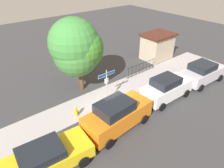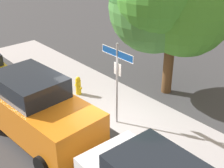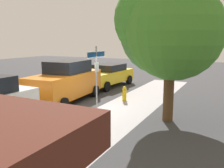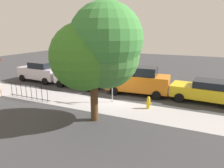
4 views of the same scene
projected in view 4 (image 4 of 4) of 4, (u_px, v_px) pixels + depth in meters
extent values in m
plane|color=#38383A|center=(115.00, 100.00, 14.45)|extent=(60.00, 60.00, 0.00)
cube|color=#A6A1A4|center=(81.00, 102.00, 14.10)|extent=(24.00, 2.60, 0.00)
cylinder|color=#9EA0A5|center=(112.00, 81.00, 13.73)|extent=(0.07, 0.07, 2.93)
cube|color=#144799|center=(112.00, 65.00, 13.45)|extent=(1.42, 0.02, 0.22)
cube|color=white|center=(112.00, 65.00, 13.45)|extent=(1.45, 0.02, 0.25)
cube|color=silver|center=(112.00, 73.00, 13.57)|extent=(0.32, 0.02, 0.42)
cylinder|color=#4F341D|center=(94.00, 97.00, 10.92)|extent=(0.41, 0.41, 2.66)
sphere|color=#3E862B|center=(102.00, 45.00, 10.86)|extent=(3.06, 3.06, 3.06)
sphere|color=#3F8228|center=(84.00, 57.00, 10.35)|extent=(3.47, 3.47, 3.47)
sphere|color=#3B833A|center=(106.00, 39.00, 10.25)|extent=(3.74, 3.74, 3.74)
sphere|color=#3E7B36|center=(106.00, 55.00, 10.58)|extent=(3.45, 3.45, 3.45)
cube|color=gold|center=(206.00, 92.00, 13.88)|extent=(4.68, 2.22, 0.76)
cube|color=black|center=(211.00, 84.00, 13.60)|extent=(2.30, 1.82, 0.45)
cylinder|color=black|center=(179.00, 98.00, 13.89)|extent=(0.65, 0.27, 0.64)
cylinder|color=black|center=(184.00, 91.00, 15.50)|extent=(0.65, 0.27, 0.64)
cube|color=orange|center=(138.00, 82.00, 15.65)|extent=(4.78, 2.16, 1.18)
cube|color=black|center=(142.00, 71.00, 15.33)|extent=(2.34, 1.77, 0.63)
cylinder|color=black|center=(114.00, 91.00, 15.50)|extent=(0.65, 0.26, 0.64)
cylinder|color=black|center=(122.00, 85.00, 17.17)|extent=(0.65, 0.26, 0.64)
cylinder|color=black|center=(156.00, 95.00, 14.43)|extent=(0.65, 0.26, 0.64)
cylinder|color=black|center=(160.00, 89.00, 16.10)|extent=(0.65, 0.26, 0.64)
cube|color=white|center=(80.00, 77.00, 17.59)|extent=(4.33, 1.83, 1.05)
cube|color=black|center=(82.00, 68.00, 17.28)|extent=(2.10, 1.56, 0.58)
cylinder|color=black|center=(60.00, 84.00, 17.59)|extent=(0.65, 0.24, 0.64)
cylinder|color=black|center=(72.00, 80.00, 19.09)|extent=(0.65, 0.24, 0.64)
cylinder|color=black|center=(89.00, 88.00, 16.36)|extent=(0.65, 0.24, 0.64)
cylinder|color=black|center=(99.00, 83.00, 17.86)|extent=(0.65, 0.24, 0.64)
cube|color=silver|center=(41.00, 73.00, 19.73)|extent=(4.43, 2.13, 1.00)
cube|color=black|center=(42.00, 65.00, 19.42)|extent=(2.17, 1.78, 0.55)
cylinder|color=black|center=(22.00, 78.00, 19.70)|extent=(0.65, 0.25, 0.64)
cylinder|color=black|center=(38.00, 74.00, 21.33)|extent=(0.65, 0.25, 0.64)
cylinder|color=black|center=(45.00, 81.00, 18.38)|extent=(0.65, 0.25, 0.64)
cylinder|color=black|center=(60.00, 77.00, 20.01)|extent=(0.65, 0.25, 0.64)
cylinder|color=black|center=(28.00, 85.00, 14.42)|extent=(3.86, 0.04, 0.04)
cylinder|color=black|center=(29.00, 97.00, 14.66)|extent=(3.86, 0.04, 0.04)
cylinder|color=black|center=(47.00, 95.00, 13.88)|extent=(0.03, 0.03, 1.05)
cylinder|color=black|center=(42.00, 94.00, 14.08)|extent=(0.03, 0.03, 1.05)
cylinder|color=black|center=(36.00, 93.00, 14.27)|extent=(0.03, 0.03, 1.05)
cylinder|color=black|center=(31.00, 92.00, 14.46)|extent=(0.03, 0.03, 1.05)
cylinder|color=black|center=(26.00, 91.00, 14.65)|extent=(0.03, 0.03, 1.05)
cylinder|color=black|center=(21.00, 91.00, 14.84)|extent=(0.03, 0.03, 1.05)
cylinder|color=black|center=(16.00, 90.00, 15.04)|extent=(0.03, 0.03, 1.05)
cylinder|color=black|center=(12.00, 89.00, 15.23)|extent=(0.03, 0.03, 1.05)
cylinder|color=yellow|center=(148.00, 104.00, 12.82)|extent=(0.22, 0.22, 0.62)
sphere|color=yellow|center=(149.00, 98.00, 12.73)|extent=(0.20, 0.20, 0.20)
cylinder|color=yellow|center=(151.00, 104.00, 12.75)|extent=(0.10, 0.09, 0.09)
cylinder|color=yellow|center=(146.00, 103.00, 12.88)|extent=(0.10, 0.09, 0.09)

